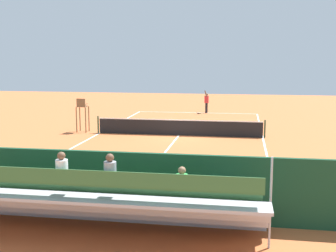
# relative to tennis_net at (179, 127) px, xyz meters

# --- Properties ---
(ground_plane) EXTENTS (60.00, 60.00, 0.00)m
(ground_plane) POSITION_rel_tennis_net_xyz_m (0.00, 0.00, -0.50)
(ground_plane) COLOR #BC6033
(court_line_markings) EXTENTS (10.10, 22.20, 0.01)m
(court_line_markings) POSITION_rel_tennis_net_xyz_m (0.00, -0.04, -0.50)
(court_line_markings) COLOR white
(court_line_markings) RESTS_ON ground
(tennis_net) EXTENTS (10.30, 0.10, 1.07)m
(tennis_net) POSITION_rel_tennis_net_xyz_m (0.00, 0.00, 0.00)
(tennis_net) COLOR black
(tennis_net) RESTS_ON ground
(backdrop_wall) EXTENTS (18.00, 0.16, 2.00)m
(backdrop_wall) POSITION_rel_tennis_net_xyz_m (0.00, 14.00, 0.50)
(backdrop_wall) COLOR #194228
(backdrop_wall) RESTS_ON ground
(bleacher_stand) EXTENTS (9.06, 2.40, 2.48)m
(bleacher_stand) POSITION_rel_tennis_net_xyz_m (-0.05, 15.37, 0.43)
(bleacher_stand) COLOR #B2B2B7
(bleacher_stand) RESTS_ON ground
(umpire_chair) EXTENTS (0.67, 0.67, 2.14)m
(umpire_chair) POSITION_rel_tennis_net_xyz_m (6.20, -0.21, 0.81)
(umpire_chair) COLOR brown
(umpire_chair) RESTS_ON ground
(courtside_bench) EXTENTS (1.80, 0.40, 0.93)m
(courtside_bench) POSITION_rel_tennis_net_xyz_m (-1.52, 13.27, 0.06)
(courtside_bench) COLOR #33383D
(courtside_bench) RESTS_ON ground
(equipment_bag) EXTENTS (0.90, 0.36, 0.36)m
(equipment_bag) POSITION_rel_tennis_net_xyz_m (0.21, 13.40, -0.32)
(equipment_bag) COLOR black
(equipment_bag) RESTS_ON ground
(tennis_player) EXTENTS (0.44, 0.56, 1.93)m
(tennis_player) POSITION_rel_tennis_net_xyz_m (-0.78, -10.99, 0.51)
(tennis_player) COLOR black
(tennis_player) RESTS_ON ground
(tennis_racket) EXTENTS (0.58, 0.36, 0.03)m
(tennis_racket) POSITION_rel_tennis_net_xyz_m (-0.41, -10.51, -0.49)
(tennis_racket) COLOR black
(tennis_racket) RESTS_ON ground
(tennis_ball_near) EXTENTS (0.07, 0.07, 0.07)m
(tennis_ball_near) POSITION_rel_tennis_net_xyz_m (1.60, -9.75, -0.47)
(tennis_ball_near) COLOR #CCDB33
(tennis_ball_near) RESTS_ON ground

